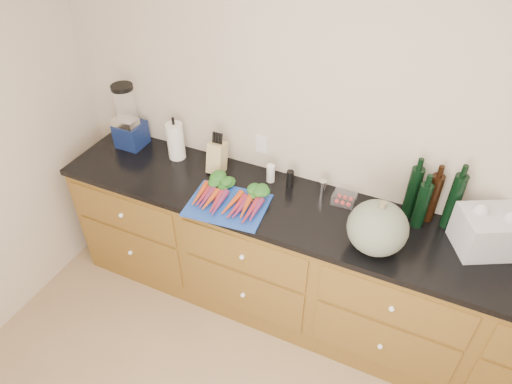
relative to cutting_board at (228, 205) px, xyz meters
The scene contains 15 objects.
wall_back 0.86m from the cutting_board, 38.00° to the left, with size 4.10×0.05×2.60m, color beige.
cabinets 0.81m from the cutting_board, 14.10° to the left, with size 3.60×0.64×0.90m.
countertop 0.64m from the cutting_board, 14.45° to the left, with size 3.64×0.62×0.04m, color black.
cutting_board is the anchor object (origin of this frame).
carrots 0.05m from the cutting_board, 90.00° to the left, with size 0.44×0.32×0.06m.
squash 0.90m from the cutting_board, ahead, with size 0.32×0.32×0.29m, color #566252.
blender_appliance 1.01m from the cutting_board, 161.36° to the left, with size 0.18×0.18×0.47m.
paper_towel 0.66m from the cutting_board, 150.32° to the left, with size 0.12×0.12×0.26m, color white.
knife_block 0.39m from the cutting_board, 127.65° to the left, with size 0.10×0.10×0.21m, color tan.
grinder_salt 0.37m from the cutting_board, 68.00° to the left, with size 0.05×0.05×0.12m, color white.
grinder_pepper 0.44m from the cutting_board, 51.41° to the left, with size 0.05×0.05×0.12m, color black.
canister_chrome 0.59m from the cutting_board, 35.04° to the left, with size 0.05×0.05×0.11m, color white.
tomato_box 0.71m from the cutting_board, 27.55° to the left, with size 0.14×0.11×0.06m, color white.
bottles 1.18m from the cutting_board, 18.36° to the left, with size 0.30×0.15×0.36m.
grocery_bag 1.46m from the cutting_board, 11.06° to the left, with size 0.31×0.25×0.23m, color silver, non-canonical shape.
Camera 1 is at (0.42, -0.70, 2.75)m, focal length 32.00 mm.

